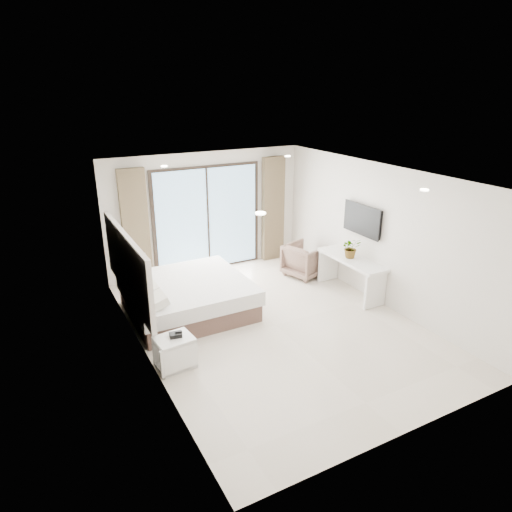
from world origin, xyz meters
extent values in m
plane|color=beige|center=(0.00, 0.00, 0.00)|extent=(6.20, 6.20, 0.00)
cube|color=silver|center=(0.00, 3.10, 1.35)|extent=(4.60, 0.02, 2.70)
cube|color=silver|center=(0.00, -3.10, 1.35)|extent=(4.60, 0.02, 2.70)
cube|color=silver|center=(-2.30, 0.00, 1.35)|extent=(0.02, 6.20, 2.70)
cube|color=silver|center=(2.30, 0.00, 1.35)|extent=(0.02, 6.20, 2.70)
cube|color=white|center=(0.00, 0.00, 2.70)|extent=(4.60, 6.20, 0.02)
cube|color=beige|center=(-2.25, 1.23, 1.15)|extent=(0.08, 3.00, 1.20)
cube|color=black|center=(2.25, 0.46, 1.55)|extent=(0.06, 1.00, 0.58)
cube|color=black|center=(2.21, 0.46, 1.55)|extent=(0.02, 1.04, 0.62)
cube|color=black|center=(0.00, 3.07, 1.20)|extent=(2.56, 0.04, 2.42)
cube|color=#8ABADE|center=(0.00, 3.04, 1.20)|extent=(2.40, 0.01, 2.30)
cube|color=brown|center=(-1.65, 2.96, 1.25)|extent=(0.55, 0.14, 2.50)
cube|color=brown|center=(1.65, 2.96, 1.25)|extent=(0.55, 0.14, 2.50)
cylinder|color=white|center=(-1.30, -1.80, 2.68)|extent=(0.12, 0.12, 0.02)
cylinder|color=white|center=(1.30, -1.80, 2.68)|extent=(0.12, 0.12, 0.02)
cylinder|color=white|center=(-1.30, 1.80, 2.68)|extent=(0.12, 0.12, 0.02)
cylinder|color=white|center=(1.30, 1.80, 2.68)|extent=(0.12, 0.12, 0.02)
cube|color=brown|center=(-1.19, 1.23, 0.17)|extent=(2.11, 2.00, 0.34)
cube|color=silver|center=(-1.19, 1.23, 0.47)|extent=(2.19, 2.08, 0.27)
cube|color=white|center=(-1.95, 0.54, 0.68)|extent=(0.28, 0.42, 0.14)
cube|color=white|center=(-1.95, 0.99, 0.68)|extent=(0.28, 0.42, 0.14)
cube|color=white|center=(-1.95, 1.46, 0.68)|extent=(0.28, 0.42, 0.14)
cube|color=white|center=(-1.95, 1.91, 0.68)|extent=(0.28, 0.42, 0.14)
cube|color=white|center=(-1.99, -0.38, 0.48)|extent=(0.59, 0.50, 0.05)
cube|color=white|center=(-1.99, -0.38, 0.03)|extent=(0.59, 0.50, 0.05)
cube|color=white|center=(-1.99, -0.58, 0.25)|extent=(0.55, 0.10, 0.45)
cube|color=white|center=(-1.99, -0.18, 0.25)|extent=(0.55, 0.10, 0.45)
cube|color=black|center=(-1.96, -0.36, 0.53)|extent=(0.20, 0.17, 0.06)
cube|color=white|center=(2.04, 0.46, 0.74)|extent=(0.52, 1.66, 0.06)
cube|color=white|center=(2.04, -0.29, 0.35)|extent=(0.50, 0.06, 0.71)
cube|color=white|center=(2.04, 1.20, 0.35)|extent=(0.50, 0.06, 0.71)
imported|color=#33662D|center=(2.04, 0.50, 0.93)|extent=(0.49, 0.51, 0.33)
imported|color=#8E6B5D|center=(1.74, 1.68, 0.40)|extent=(0.93, 0.96, 0.80)
camera|label=1|loc=(-3.71, -6.21, 4.05)|focal=32.00mm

